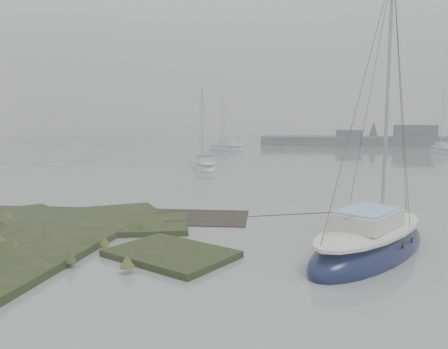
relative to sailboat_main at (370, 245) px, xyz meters
The scene contains 6 objects.
ground 29.69m from the sailboat_main, 102.26° to the left, with size 160.00×160.00×0.00m, color slate.
sailboat_main is the anchor object (origin of this frame).
sailboat_white 23.73m from the sailboat_main, 116.57° to the left, with size 3.75×5.40×7.29m.
sailboat_far_a 45.73m from the sailboat_main, 106.90° to the left, with size 6.34×5.18×8.83m.
sailboat_far_b 45.92m from the sailboat_main, 72.80° to the left, with size 2.61×6.50×8.96m.
sailboat_far_c 52.76m from the sailboat_main, 105.92° to the left, with size 4.79×4.33×6.89m.
Camera 1 is at (4.59, -12.48, 4.04)m, focal length 35.00 mm.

